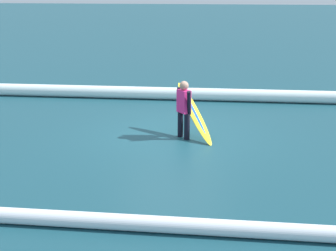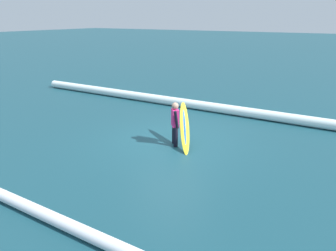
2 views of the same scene
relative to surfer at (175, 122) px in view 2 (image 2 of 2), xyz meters
The scene contains 5 objects.
ground_plane 0.88m from the surfer, 38.88° to the right, with size 160.29×160.29×0.00m, color #184450.
surfer is the anchor object (origin of this frame).
surfboard 0.36m from the surfer, 139.92° to the right, with size 1.17×1.61×1.22m.
wave_crest_foreground 4.11m from the surfer, 91.07° to the right, with size 0.40×0.40×20.89m, color white.
wave_crest_midground 5.05m from the surfer, 72.62° to the left, with size 0.25×0.25×20.24m, color white.
Camera 2 is at (-4.90, 8.26, 3.90)m, focal length 33.19 mm.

